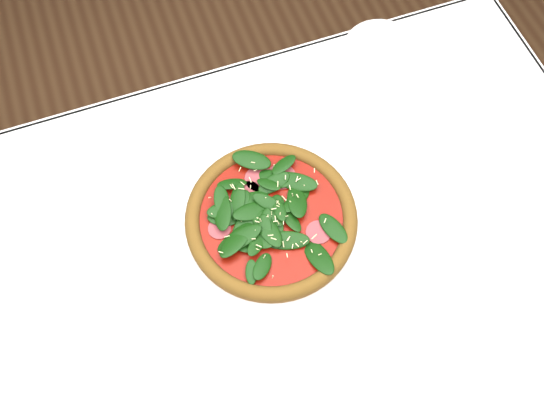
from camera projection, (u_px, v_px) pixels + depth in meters
name	position (u px, v px, depth m)	size (l,w,h in m)	color
ground	(268.00, 372.00, 1.59)	(6.00, 6.00, 0.00)	brown
dining_table	(266.00, 300.00, 1.00)	(1.21, 0.81, 0.75)	white
plate	(271.00, 222.00, 0.94)	(0.31, 0.31, 0.01)	silver
pizza	(271.00, 217.00, 0.93)	(0.34, 0.34, 0.03)	olive
saucer_far	(381.00, 49.00, 1.09)	(0.14, 0.14, 0.01)	silver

